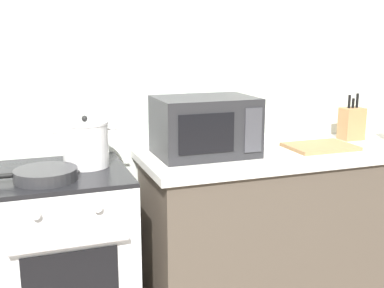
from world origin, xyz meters
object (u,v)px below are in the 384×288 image
object	(u,v)px
cutting_board	(320,147)
knife_block	(352,123)
stock_pot	(86,144)
microwave	(205,126)
frying_pan	(44,175)
stove	(66,265)

from	to	relation	value
cutting_board	knife_block	distance (m)	0.35
stock_pot	microwave	xyz separation A→B (m)	(0.61, 0.03, 0.04)
frying_pan	cutting_board	distance (m)	1.46
stock_pot	frying_pan	size ratio (longest dim) A/B	0.65
frying_pan	knife_block	bearing A→B (deg)	8.43
stock_pot	microwave	distance (m)	0.61
microwave	cutting_board	world-z (taller)	microwave
microwave	stock_pot	bearing A→B (deg)	-177.38
stock_pot	frying_pan	world-z (taller)	stock_pot
stove	stock_pot	world-z (taller)	stock_pot
stove	cutting_board	bearing A→B (deg)	0.05
cutting_board	knife_block	xyz separation A→B (m)	(0.31, 0.14, 0.09)
frying_pan	stove	bearing A→B (deg)	59.46
knife_block	stock_pot	bearing A→B (deg)	-176.72
microwave	cutting_board	distance (m)	0.67
stock_pot	frying_pan	xyz separation A→B (m)	(-0.20, -0.17, -0.08)
stock_pot	cutting_board	world-z (taller)	stock_pot
knife_block	stove	bearing A→B (deg)	-175.24
frying_pan	knife_block	world-z (taller)	knife_block
frying_pan	knife_block	xyz separation A→B (m)	(1.77, 0.26, 0.07)
stock_pot	cutting_board	bearing A→B (deg)	-2.29
stove	cutting_board	distance (m)	1.46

